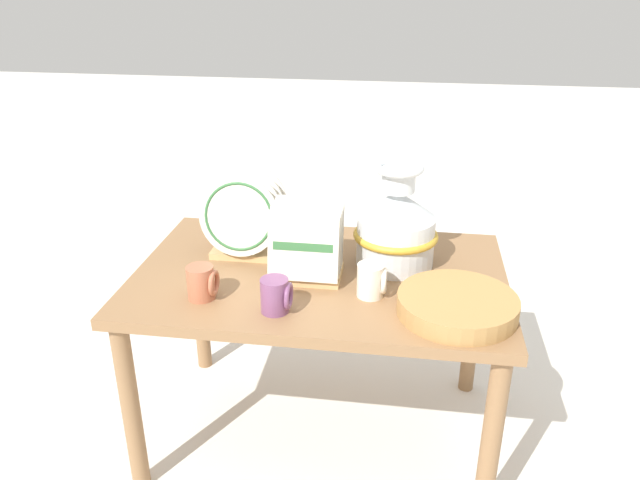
# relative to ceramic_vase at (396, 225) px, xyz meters

# --- Properties ---
(ground_plane) EXTENTS (14.00, 14.00, 0.00)m
(ground_plane) POSITION_rel_ceramic_vase_xyz_m (-0.23, -0.09, -0.77)
(ground_plane) COLOR silver
(display_table) EXTENTS (1.15, 0.75, 0.63)m
(display_table) POSITION_rel_ceramic_vase_xyz_m (-0.23, -0.09, -0.21)
(display_table) COLOR olive
(display_table) RESTS_ON ground_plane
(ceramic_vase) EXTENTS (0.27, 0.27, 0.33)m
(ceramic_vase) POSITION_rel_ceramic_vase_xyz_m (0.00, 0.00, 0.00)
(ceramic_vase) COLOR silver
(ceramic_vase) RESTS_ON display_table
(dish_rack_round_plates) EXTENTS (0.26, 0.18, 0.28)m
(dish_rack_round_plates) POSITION_rel_ceramic_vase_xyz_m (-0.49, 0.00, -0.01)
(dish_rack_round_plates) COLOR tan
(dish_rack_round_plates) RESTS_ON display_table
(dish_rack_square_plates) EXTENTS (0.21, 0.17, 0.23)m
(dish_rack_square_plates) POSITION_rel_ceramic_vase_xyz_m (-0.26, -0.13, -0.04)
(dish_rack_square_plates) COLOR tan
(dish_rack_square_plates) RESTS_ON display_table
(wicker_charger_stack) EXTENTS (0.33, 0.33, 0.05)m
(wicker_charger_stack) POSITION_rel_ceramic_vase_xyz_m (0.18, -0.29, -0.11)
(wicker_charger_stack) COLOR #AD7F47
(wicker_charger_stack) RESTS_ON display_table
(mug_terracotta_glaze) EXTENTS (0.09, 0.08, 0.10)m
(mug_terracotta_glaze) POSITION_rel_ceramic_vase_xyz_m (-0.54, -0.30, -0.08)
(mug_terracotta_glaze) COLOR #B76647
(mug_terracotta_glaze) RESTS_ON display_table
(mug_plum_glaze) EXTENTS (0.09, 0.08, 0.10)m
(mug_plum_glaze) POSITION_rel_ceramic_vase_xyz_m (-0.31, -0.35, -0.08)
(mug_plum_glaze) COLOR #7A4770
(mug_plum_glaze) RESTS_ON display_table
(mug_cream_glaze) EXTENTS (0.09, 0.08, 0.10)m
(mug_cream_glaze) POSITION_rel_ceramic_vase_xyz_m (-0.06, -0.22, -0.08)
(mug_cream_glaze) COLOR silver
(mug_cream_glaze) RESTS_ON display_table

